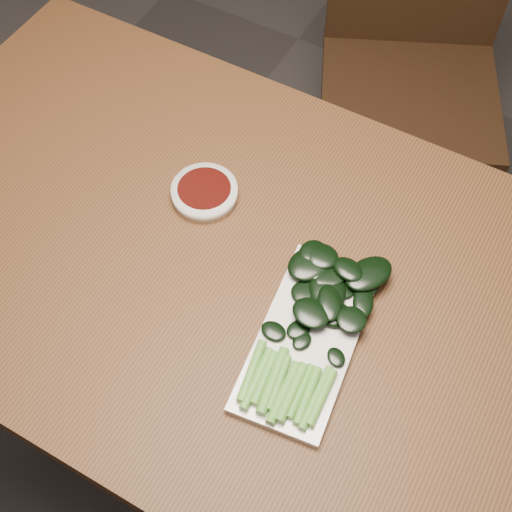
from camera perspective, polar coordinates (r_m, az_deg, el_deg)
name	(u,v)px	position (r m, az deg, el deg)	size (l,w,h in m)	color
ground	(249,424)	(1.84, -0.53, -13.30)	(6.00, 6.00, 0.00)	#2E2B2B
table	(246,289)	(1.22, -0.77, -2.69)	(1.40, 0.80, 0.75)	#452813
chair_far	(412,60)	(1.91, 12.39, 15.07)	(0.59, 0.59, 0.89)	black
sauce_bowl	(205,192)	(1.23, -4.14, 5.09)	(0.11, 0.11, 0.03)	silver
serving_plate	(307,339)	(1.09, 4.13, -6.63)	(0.18, 0.32, 0.01)	silver
gai_lan	(319,311)	(1.10, 5.08, -4.37)	(0.18, 0.34, 0.03)	#519332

